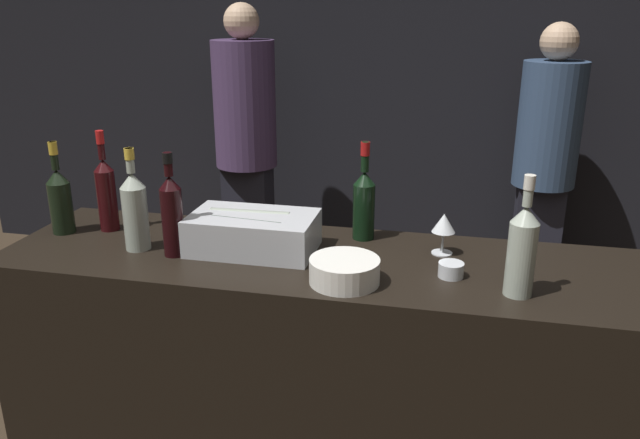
{
  "coord_description": "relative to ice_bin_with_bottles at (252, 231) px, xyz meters",
  "views": [
    {
      "loc": [
        0.42,
        -1.54,
        1.79
      ],
      "look_at": [
        0.0,
        0.33,
        1.13
      ],
      "focal_mm": 35.0,
      "sensor_mm": 36.0,
      "label": 1
    }
  ],
  "objects": [
    {
      "name": "person_in_hoodie",
      "position": [
        1.16,
        1.91,
        -0.13
      ],
      "size": [
        0.36,
        0.36,
        1.7
      ],
      "rotation": [
        0.0,
        0.0,
        2.56
      ],
      "color": "black",
      "rests_on": "ground_plane"
    },
    {
      "name": "bar_counter",
      "position": [
        0.23,
        -0.01,
        -0.57
      ],
      "size": [
        2.12,
        0.6,
        1.01
      ],
      "color": "black",
      "rests_on": "ground_plane"
    },
    {
      "name": "rose_wine_bottle",
      "position": [
        -0.38,
        -0.07,
        0.07
      ],
      "size": [
        0.08,
        0.08,
        0.35
      ],
      "color": "#9EA899",
      "rests_on": "bar_counter"
    },
    {
      "name": "bowl_white",
      "position": [
        0.35,
        -0.19,
        -0.03
      ],
      "size": [
        0.21,
        0.21,
        0.07
      ],
      "color": "silver",
      "rests_on": "bar_counter"
    },
    {
      "name": "ice_bin_with_bottles",
      "position": [
        0.0,
        0.0,
        0.0
      ],
      "size": [
        0.42,
        0.25,
        0.13
      ],
      "color": "#B7BABF",
      "rests_on": "bar_counter"
    },
    {
      "name": "person_blond_tee",
      "position": [
        -0.63,
        1.76,
        -0.07
      ],
      "size": [
        0.38,
        0.38,
        1.8
      ],
      "rotation": [
        0.0,
        0.0,
        -1.84
      ],
      "color": "black",
      "rests_on": "ground_plane"
    },
    {
      "name": "red_wine_bottle_burgundy",
      "position": [
        0.35,
        0.19,
        0.07
      ],
      "size": [
        0.08,
        0.08,
        0.35
      ],
      "color": "black",
      "rests_on": "bar_counter"
    },
    {
      "name": "wall_back_chalkboard",
      "position": [
        0.23,
        2.32,
        0.33
      ],
      "size": [
        6.4,
        0.06,
        2.8
      ],
      "color": "black",
      "rests_on": "ground_plane"
    },
    {
      "name": "white_wine_bottle",
      "position": [
        0.85,
        -0.16,
        0.08
      ],
      "size": [
        0.08,
        0.08,
        0.35
      ],
      "color": "#9EA899",
      "rests_on": "bar_counter"
    },
    {
      "name": "champagne_bottle",
      "position": [
        -0.72,
        0.02,
        0.06
      ],
      "size": [
        0.08,
        0.08,
        0.33
      ],
      "color": "black",
      "rests_on": "bar_counter"
    },
    {
      "name": "candle_votive",
      "position": [
        0.66,
        -0.08,
        -0.04
      ],
      "size": [
        0.08,
        0.08,
        0.05
      ],
      "color": "silver",
      "rests_on": "bar_counter"
    },
    {
      "name": "red_wine_bottle_tall",
      "position": [
        -0.58,
        0.08,
        0.08
      ],
      "size": [
        0.07,
        0.07,
        0.37
      ],
      "color": "black",
      "rests_on": "bar_counter"
    },
    {
      "name": "wine_glass",
      "position": [
        0.62,
        0.11,
        0.04
      ],
      "size": [
        0.08,
        0.08,
        0.14
      ],
      "color": "silver",
      "rests_on": "bar_counter"
    },
    {
      "name": "red_wine_bottle_black_foil",
      "position": [
        -0.24,
        -0.09,
        0.08
      ],
      "size": [
        0.07,
        0.07,
        0.35
      ],
      "color": "black",
      "rests_on": "bar_counter"
    }
  ]
}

